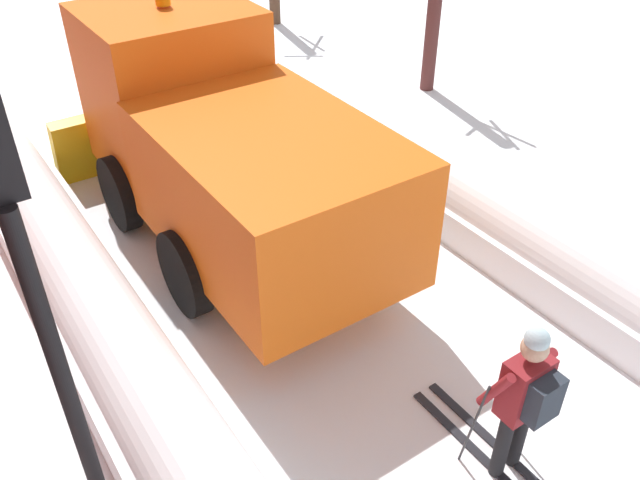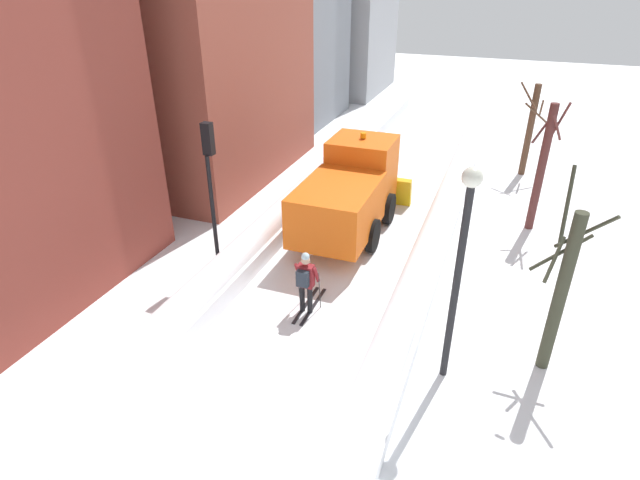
% 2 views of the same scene
% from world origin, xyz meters
% --- Properties ---
extents(ground_plane, '(80.00, 80.00, 0.00)m').
position_xyz_m(ground_plane, '(0.00, 10.00, 0.00)').
color(ground_plane, white).
extents(snowbank_left, '(1.10, 36.00, 1.04)m').
position_xyz_m(snowbank_left, '(-2.60, 10.00, 0.45)').
color(snowbank_left, white).
rests_on(snowbank_left, ground).
extents(snowbank_right, '(1.10, 36.00, 0.95)m').
position_xyz_m(snowbank_right, '(2.60, 10.00, 0.40)').
color(snowbank_right, white).
rests_on(snowbank_right, ground).
extents(plow_truck, '(3.20, 5.98, 3.12)m').
position_xyz_m(plow_truck, '(-0.35, 9.73, 1.48)').
color(plow_truck, orange).
rests_on(plow_truck, ground).
extents(skier, '(0.62, 1.80, 1.81)m').
position_xyz_m(skier, '(0.02, 4.78, 1.00)').
color(skier, black).
rests_on(skier, ground).
extents(traffic_light_pole, '(0.28, 0.42, 4.47)m').
position_xyz_m(traffic_light_pole, '(-3.37, 6.08, 3.13)').
color(traffic_light_pole, black).
rests_on(traffic_light_pole, ground).
extents(street_lamp, '(0.40, 0.40, 4.98)m').
position_xyz_m(street_lamp, '(3.83, 3.67, 3.17)').
color(street_lamp, black).
rests_on(street_lamp, ground).
extents(bare_tree_near, '(1.43, 1.13, 4.75)m').
position_xyz_m(bare_tree_near, '(5.94, 4.78, 2.11)').
color(bare_tree_near, '#393B2B').
rests_on(bare_tree_near, ground).
extents(bare_tree_mid, '(0.93, 1.00, 4.52)m').
position_xyz_m(bare_tree_mid, '(5.57, 12.15, 2.29)').
color(bare_tree_mid, '#512826').
rests_on(bare_tree_mid, ground).
extents(bare_tree_far, '(1.48, 1.26, 3.93)m').
position_xyz_m(bare_tree_far, '(5.18, 17.64, 2.04)').
color(bare_tree_far, '#4E3524').
rests_on(bare_tree_far, ground).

